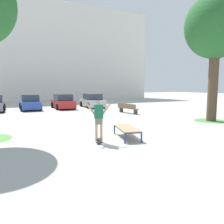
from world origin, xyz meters
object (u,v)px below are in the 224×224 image
(skater, at_px, (99,116))
(tree_near_right, at_px, (216,28))
(skateboard, at_px, (99,140))
(car_blue, at_px, (30,103))
(car_silver, at_px, (92,101))
(park_bench, at_px, (128,108))
(car_red, at_px, (63,102))
(skate_box, at_px, (127,129))

(skater, distance_m, tree_near_right, 10.31)
(skateboard, height_order, car_blue, car_blue)
(skater, relative_size, tree_near_right, 0.21)
(car_silver, bearing_deg, skateboard, -109.91)
(skateboard, xyz_separation_m, park_bench, (5.97, 7.89, 0.37))
(skateboard, height_order, tree_near_right, tree_near_right)
(car_red, distance_m, car_silver, 3.19)
(car_silver, bearing_deg, tree_near_right, -73.13)
(car_blue, bearing_deg, skater, -85.14)
(skate_box, height_order, car_red, car_red)
(car_red, bearing_deg, car_blue, 173.87)
(car_blue, distance_m, park_bench, 9.88)
(car_red, bearing_deg, car_silver, -2.53)
(park_bench, bearing_deg, skater, -127.10)
(skate_box, xyz_separation_m, skateboard, (-1.43, -0.18, -0.34))
(car_blue, bearing_deg, tree_near_right, -51.72)
(skateboard, distance_m, car_red, 14.44)
(skater, bearing_deg, skateboard, -110.09)
(car_blue, bearing_deg, car_red, -6.13)
(skateboard, distance_m, tree_near_right, 10.82)
(skate_box, xyz_separation_m, car_silver, (3.70, 13.98, 0.28))
(skater, bearing_deg, car_red, 82.27)
(skater, distance_m, car_silver, 15.06)
(tree_near_right, bearing_deg, skater, -168.31)
(skate_box, xyz_separation_m, park_bench, (4.54, 7.71, 0.03))
(park_bench, bearing_deg, skate_box, -120.49)
(tree_near_right, height_order, car_silver, tree_near_right)
(skater, height_order, car_red, skater)
(car_red, relative_size, car_silver, 0.99)
(skate_box, distance_m, park_bench, 8.95)
(skate_box, xyz_separation_m, car_red, (0.52, 14.12, 0.28))
(tree_near_right, xyz_separation_m, car_blue, (-10.11, 12.81, -5.31))
(car_silver, bearing_deg, skater, -109.91)
(skater, bearing_deg, park_bench, 52.90)
(tree_near_right, bearing_deg, park_bench, 115.56)
(skateboard, bearing_deg, car_silver, 70.09)
(skater, bearing_deg, car_blue, 94.86)
(park_bench, bearing_deg, skateboard, -127.10)
(skate_box, height_order, skater, skater)
(skateboard, relative_size, car_blue, 0.19)
(skate_box, bearing_deg, car_red, 87.90)
(car_red, height_order, car_silver, same)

